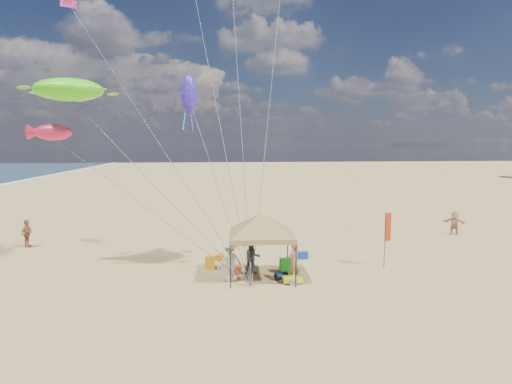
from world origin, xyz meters
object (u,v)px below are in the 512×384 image
at_px(cooler_red, 236,270).
at_px(chair_green, 285,266).
at_px(person_far_c, 454,223).
at_px(beach_cart, 293,279).
at_px(chair_yellow, 210,262).
at_px(cooler_blue, 303,255).
at_px(person_near_a, 294,261).
at_px(feather_flag, 387,230).
at_px(person_near_b, 252,258).
at_px(canopy_tent, 261,215).
at_px(person_far_a, 27,233).
at_px(person_near_c, 230,261).

xyz_separation_m(cooler_red, chair_green, (2.45, -0.03, 0.16)).
bearing_deg(person_far_c, beach_cart, -110.42).
bearing_deg(cooler_red, chair_yellow, 140.50).
bearing_deg(cooler_blue, person_near_a, -109.13).
height_order(feather_flag, cooler_red, feather_flag).
bearing_deg(cooler_blue, cooler_red, -148.35).
bearing_deg(person_near_a, person_near_b, -70.84).
xyz_separation_m(canopy_tent, cooler_blue, (2.76, 3.15, -2.83)).
height_order(canopy_tent, person_far_a, canopy_tent).
bearing_deg(person_near_b, feather_flag, -4.38).
distance_m(person_near_a, person_far_c, 16.03).
xyz_separation_m(person_near_b, person_near_c, (-1.17, -1.09, 0.15)).
relative_size(cooler_red, beach_cart, 0.60).
xyz_separation_m(cooler_blue, person_near_c, (-4.27, -3.55, 0.77)).
distance_m(cooler_blue, person_near_b, 4.01).
distance_m(canopy_tent, cooler_blue, 5.05).
relative_size(canopy_tent, cooler_red, 10.86).
distance_m(person_near_a, person_far_a, 17.24).
bearing_deg(cooler_red, person_near_c, -107.77).
distance_m(cooler_red, person_near_a, 3.01).
xyz_separation_m(cooler_red, person_far_c, (16.01, 7.52, 0.66)).
xyz_separation_m(canopy_tent, person_far_a, (-13.63, 7.76, -2.15)).
xyz_separation_m(canopy_tent, cooler_red, (-1.15, 0.74, -2.83)).
bearing_deg(person_far_c, person_near_c, -117.01).
xyz_separation_m(chair_yellow, person_far_a, (-11.21, 5.98, 0.52)).
distance_m(canopy_tent, person_far_a, 15.83).
bearing_deg(person_near_b, person_near_a, -41.03).
xyz_separation_m(person_near_a, person_near_b, (-1.82, 1.24, -0.09)).
bearing_deg(cooler_blue, person_near_c, -140.31).
xyz_separation_m(person_near_c, person_far_a, (-12.11, 8.16, -0.09)).
distance_m(cooler_red, beach_cart, 3.05).
height_order(person_near_c, person_far_a, person_near_c).
xyz_separation_m(canopy_tent, person_far_c, (14.86, 8.26, -2.17)).
bearing_deg(person_far_a, person_far_c, -78.88).
bearing_deg(person_near_a, person_far_a, -65.37).
bearing_deg(cooler_red, canopy_tent, -32.73).
bearing_deg(person_near_b, canopy_tent, -70.13).
height_order(beach_cart, person_near_b, person_near_b).
distance_m(feather_flag, cooler_red, 8.01).
bearing_deg(person_near_a, chair_green, -118.42).
bearing_deg(person_far_c, chair_yellow, -124.33).
relative_size(cooler_blue, person_far_c, 0.32).
height_order(canopy_tent, person_near_c, canopy_tent).
height_order(canopy_tent, chair_yellow, canopy_tent).
height_order(cooler_red, cooler_blue, same).
bearing_deg(cooler_red, person_far_c, 25.16).
relative_size(feather_flag, person_near_b, 1.78).
distance_m(beach_cart, person_far_a, 17.36).
height_order(canopy_tent, feather_flag, canopy_tent).
distance_m(canopy_tent, beach_cart, 3.28).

